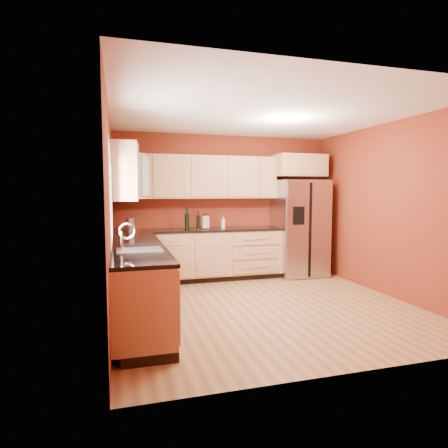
% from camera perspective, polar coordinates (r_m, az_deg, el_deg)
% --- Properties ---
extents(floor, '(4.00, 4.00, 0.00)m').
position_cam_1_polar(floor, '(5.31, 6.13, -12.26)').
color(floor, brown).
rests_on(floor, ground).
extents(ceiling, '(4.00, 4.00, 0.00)m').
position_cam_1_polar(ceiling, '(5.18, 6.41, 16.40)').
color(ceiling, white).
rests_on(ceiling, wall_back).
extents(wall_back, '(4.00, 0.04, 2.60)m').
position_cam_1_polar(wall_back, '(6.97, 0.07, 2.75)').
color(wall_back, maroon).
rests_on(wall_back, floor).
extents(wall_front, '(4.00, 0.04, 2.60)m').
position_cam_1_polar(wall_front, '(3.32, 19.35, -0.02)').
color(wall_front, maroon).
rests_on(wall_front, floor).
extents(wall_left, '(0.04, 4.00, 2.60)m').
position_cam_1_polar(wall_left, '(4.71, -16.91, 1.45)').
color(wall_left, maroon).
rests_on(wall_left, floor).
extents(wall_right, '(0.04, 4.00, 2.60)m').
position_cam_1_polar(wall_right, '(6.12, 23.90, 2.00)').
color(wall_right, maroon).
rests_on(wall_right, floor).
extents(base_cabinets_back, '(2.90, 0.60, 0.88)m').
position_cam_1_polar(base_cabinets_back, '(6.64, -3.80, -4.84)').
color(base_cabinets_back, tan).
rests_on(base_cabinets_back, floor).
extents(base_cabinets_left, '(0.60, 2.80, 0.88)m').
position_cam_1_polar(base_cabinets_left, '(4.84, -13.06, -8.68)').
color(base_cabinets_left, tan).
rests_on(base_cabinets_left, floor).
extents(countertop_back, '(2.90, 0.62, 0.04)m').
position_cam_1_polar(countertop_back, '(6.57, -3.80, -0.90)').
color(countertop_back, black).
rests_on(countertop_back, base_cabinets_back).
extents(countertop_left, '(0.62, 2.80, 0.04)m').
position_cam_1_polar(countertop_left, '(4.76, -13.05, -3.28)').
color(countertop_left, black).
rests_on(countertop_left, base_cabinets_left).
extents(upper_cabinets_back, '(2.30, 0.33, 0.75)m').
position_cam_1_polar(upper_cabinets_back, '(6.75, -1.60, 7.13)').
color(upper_cabinets_back, tan).
rests_on(upper_cabinets_back, wall_back).
extents(upper_cabinets_left, '(0.33, 1.35, 0.75)m').
position_cam_1_polar(upper_cabinets_left, '(5.43, -15.16, 7.47)').
color(upper_cabinets_left, tan).
rests_on(upper_cabinets_left, wall_left).
extents(corner_upper_cabinet, '(0.67, 0.67, 0.75)m').
position_cam_1_polar(corner_upper_cabinet, '(6.38, -13.77, 7.11)').
color(corner_upper_cabinet, tan).
rests_on(corner_upper_cabinet, wall_back).
extents(over_fridge_cabinet, '(0.92, 0.60, 0.40)m').
position_cam_1_polar(over_fridge_cabinet, '(7.20, 11.26, 8.69)').
color(over_fridge_cabinet, tan).
rests_on(over_fridge_cabinet, wall_back).
extents(refrigerator, '(0.90, 0.75, 1.78)m').
position_cam_1_polar(refrigerator, '(7.15, 11.37, -0.59)').
color(refrigerator, '#BBBBC0').
rests_on(refrigerator, floor).
extents(window, '(0.03, 0.90, 1.00)m').
position_cam_1_polar(window, '(4.20, -16.85, 4.46)').
color(window, white).
rests_on(window, wall_left).
extents(sink_faucet, '(0.50, 0.42, 0.30)m').
position_cam_1_polar(sink_faucet, '(4.24, -12.76, -1.96)').
color(sink_faucet, silver).
rests_on(sink_faucet, countertop_left).
extents(canister_left, '(0.16, 0.16, 0.21)m').
position_cam_1_polar(canister_left, '(6.41, -14.06, -0.06)').
color(canister_left, '#BBBBC0').
rests_on(canister_left, countertop_back).
extents(canister_right, '(0.13, 0.13, 0.19)m').
position_cam_1_polar(canister_right, '(6.48, -14.36, -0.12)').
color(canister_right, '#BBBBC0').
rests_on(canister_right, countertop_back).
extents(wine_bottle_a, '(0.09, 0.09, 0.32)m').
position_cam_1_polar(wine_bottle_a, '(6.51, -3.91, 0.65)').
color(wine_bottle_a, black).
rests_on(wine_bottle_a, countertop_back).
extents(wine_bottle_b, '(0.09, 0.09, 0.37)m').
position_cam_1_polar(wine_bottle_b, '(6.50, -5.66, 0.83)').
color(wine_bottle_b, black).
rests_on(wine_bottle_b, countertop_back).
extents(knife_block, '(0.12, 0.11, 0.22)m').
position_cam_1_polar(knife_block, '(6.56, -2.80, 0.24)').
color(knife_block, '#A88B51').
rests_on(knife_block, countertop_back).
extents(soap_dispenser, '(0.08, 0.08, 0.20)m').
position_cam_1_polar(soap_dispenser, '(6.67, -0.12, 0.23)').
color(soap_dispenser, white).
rests_on(soap_dispenser, countertop_back).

